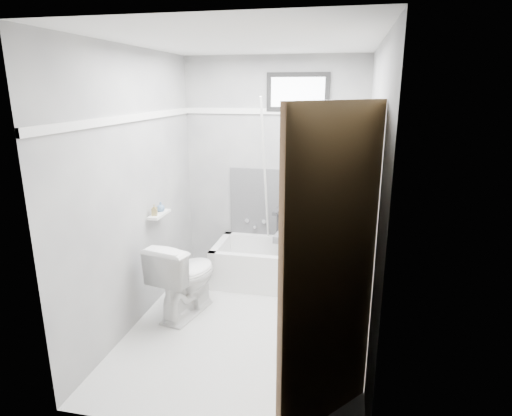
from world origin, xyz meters
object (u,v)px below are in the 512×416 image
(door, at_px, (377,303))
(office_chair, at_px, (301,229))
(soap_bottle_a, at_px, (154,210))
(soap_bottle_b, at_px, (161,207))
(bathtub, at_px, (284,265))
(toilet, at_px, (185,277))

(door, bearing_deg, office_chair, 105.54)
(office_chair, relative_size, soap_bottle_a, 9.14)
(door, xyz_separation_m, soap_bottle_a, (-1.92, 1.49, -0.03))
(soap_bottle_b, bearing_deg, bathtub, 27.33)
(bathtub, bearing_deg, door, -70.19)
(toilet, bearing_deg, bathtub, -121.01)
(office_chair, xyz_separation_m, door, (0.63, -2.26, 0.38))
(door, relative_size, soap_bottle_b, 20.21)
(office_chair, distance_m, soap_bottle_a, 1.54)
(toilet, bearing_deg, soap_bottle_b, -25.00)
(bathtub, relative_size, soap_bottle_a, 13.77)
(door, xyz_separation_m, soap_bottle_b, (-1.92, 1.63, -0.04))
(bathtub, bearing_deg, soap_bottle_a, -147.32)
(bathtub, bearing_deg, soap_bottle_b, -152.67)
(bathtub, xyz_separation_m, toilet, (-0.80, -0.83, 0.15))
(office_chair, bearing_deg, door, -68.05)
(bathtub, distance_m, soap_bottle_a, 1.53)
(door, distance_m, soap_bottle_a, 2.43)
(toilet, distance_m, door, 2.21)
(office_chair, bearing_deg, bathtub, -156.98)
(bathtub, relative_size, door, 0.75)
(toilet, relative_size, door, 0.37)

